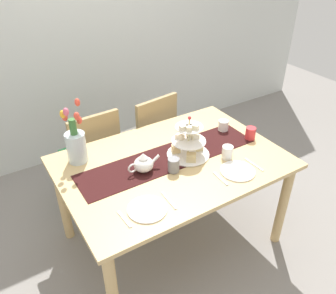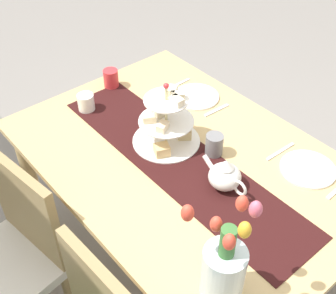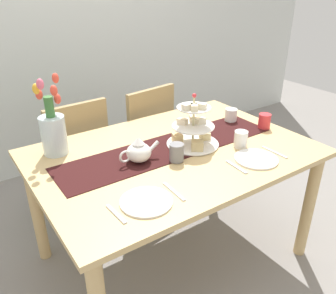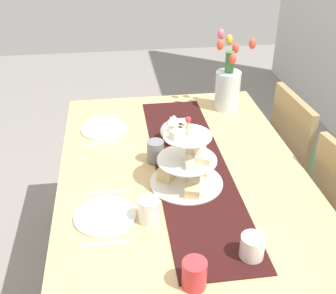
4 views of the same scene
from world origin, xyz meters
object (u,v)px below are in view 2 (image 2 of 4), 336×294
dining_table (186,174)px  mug_orange (111,78)px  tulip_vase (224,268)px  dinner_plate_left (308,169)px  cream_jug (86,102)px  teapot (225,176)px  knife_left (280,151)px  chair_right (11,253)px  fork_right (216,110)px  knife_right (177,85)px  dinner_plate_right (196,97)px  tiered_cake_stand (167,125)px  mug_white_text (166,98)px  mug_grey (214,144)px

dining_table → mug_orange: 0.67m
tulip_vase → dinner_plate_left: size_ratio=1.88×
cream_jug → teapot: bearing=-169.9°
teapot → tulip_vase: bearing=133.1°
dinner_plate_left → teapot: bearing=64.6°
dinner_plate_left → mug_orange: (1.04, 0.27, 0.04)m
teapot → knife_left: (-0.01, -0.33, -0.06)m
dining_table → dinner_plate_left: bearing=-139.0°
tulip_vase → chair_right: bearing=27.6°
fork_right → knife_right: (0.29, 0.00, 0.00)m
tulip_vase → dinner_plate_right: size_ratio=1.88×
teapot → dinner_plate_left: size_ratio=1.04×
teapot → fork_right: teapot is taller
teapot → knife_right: 0.75m
dinner_plate_right → mug_orange: mug_orange is taller
chair_right → tiered_cake_stand: 0.84m
mug_orange → fork_right: bearing=-152.1°
knife_right → mug_orange: mug_orange is taller
chair_right → fork_right: (-0.08, -1.09, 0.26)m
cream_jug → dinner_plate_left: 1.06m
mug_white_text → tulip_vase: bearing=149.7°
dining_table → dinner_plate_right: bearing=-48.3°
teapot → knife_right: bearing=-26.6°
knife_left → knife_right: size_ratio=1.00×
tiered_cake_stand → dinner_plate_left: 0.62m
mug_grey → dining_table: bearing=61.0°
chair_right → knife_right: chair_right is taller
tiered_cake_stand → knife_left: (-0.37, -0.33, -0.09)m
teapot → tulip_vase: size_ratio=0.55×
fork_right → chair_right: bearing=85.7°
dinner_plate_right → fork_right: (-0.14, 0.00, -0.00)m
fork_right → mug_grey: size_ratio=1.58×
cream_jug → dinner_plate_right: bearing=-119.3°
knife_left → mug_white_text: size_ratio=1.79×
dining_table → mug_grey: 0.20m
teapot → dinner_plate_left: teapot is taller
tulip_vase → cream_jug: 1.13m
dinner_plate_left → tulip_vase: bearing=103.6°
chair_right → mug_grey: size_ratio=9.58×
cream_jug → knife_left: cream_jug is taller
teapot → mug_grey: size_ratio=2.51×
teapot → cream_jug: (0.79, 0.14, -0.02)m
tulip_vase → mug_grey: (0.49, -0.45, -0.09)m
dinner_plate_left → dinner_plate_right: 0.68m
chair_right → fork_right: 1.12m
teapot → mug_grey: bearing=-32.5°
teapot → knife_right: teapot is taller
dining_table → mug_white_text: bearing=-27.2°
tiered_cake_stand → knife_right: bearing=-46.8°
tiered_cake_stand → cream_jug: tiered_cake_stand is taller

